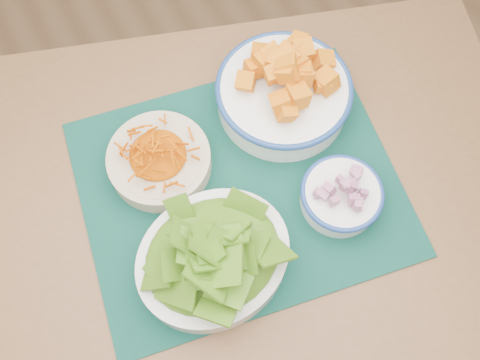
# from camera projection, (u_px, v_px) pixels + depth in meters

# --- Properties ---
(ground) EXTENTS (4.00, 4.00, 0.00)m
(ground) POSITION_uv_depth(u_px,v_px,m) (199.00, 224.00, 1.66)
(ground) COLOR #9C714B
(ground) RESTS_ON ground
(table) EXTENTS (1.26, 1.03, 0.75)m
(table) POSITION_uv_depth(u_px,v_px,m) (219.00, 225.00, 0.99)
(table) COLOR brown
(table) RESTS_ON ground
(placemat) EXTENTS (0.58, 0.50, 0.00)m
(placemat) POSITION_uv_depth(u_px,v_px,m) (240.00, 187.00, 0.90)
(placemat) COLOR black
(placemat) RESTS_ON table
(carrot_bowl) EXTENTS (0.23, 0.23, 0.06)m
(carrot_bowl) POSITION_uv_depth(u_px,v_px,m) (159.00, 159.00, 0.88)
(carrot_bowl) COLOR beige
(carrot_bowl) RESTS_ON placemat
(squash_bowl) EXTENTS (0.30, 0.30, 0.11)m
(squash_bowl) POSITION_uv_depth(u_px,v_px,m) (284.00, 89.00, 0.91)
(squash_bowl) COLOR white
(squash_bowl) RESTS_ON placemat
(lettuce_bowl) EXTENTS (0.26, 0.23, 0.12)m
(lettuce_bowl) POSITION_uv_depth(u_px,v_px,m) (213.00, 255.00, 0.79)
(lettuce_bowl) COLOR silver
(lettuce_bowl) RESTS_ON placemat
(onion_bowl) EXTENTS (0.15, 0.15, 0.07)m
(onion_bowl) POSITION_uv_depth(u_px,v_px,m) (342.00, 194.00, 0.85)
(onion_bowl) COLOR white
(onion_bowl) RESTS_ON placemat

